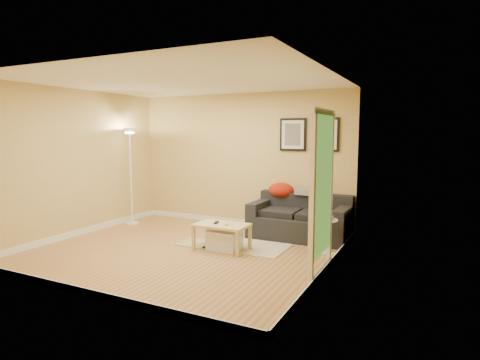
{
  "coord_description": "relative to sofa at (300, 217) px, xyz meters",
  "views": [
    {
      "loc": [
        3.5,
        -5.09,
        1.83
      ],
      "look_at": [
        0.55,
        0.85,
        1.05
      ],
      "focal_mm": 29.99,
      "sensor_mm": 36.0,
      "label": 1
    }
  ],
  "objects": [
    {
      "name": "floor",
      "position": [
        -1.38,
        -1.53,
        -0.38
      ],
      "size": [
        4.5,
        4.5,
        0.0
      ],
      "primitive_type": "plane",
      "color": "tan",
      "rests_on": "ground"
    },
    {
      "name": "ceiling",
      "position": [
        -1.38,
        -1.53,
        2.23
      ],
      "size": [
        4.5,
        4.5,
        0.0
      ],
      "primitive_type": "plane",
      "rotation": [
        3.14,
        0.0,
        0.0
      ],
      "color": "white",
      "rests_on": "wall_back"
    },
    {
      "name": "wall_back",
      "position": [
        -1.38,
        0.47,
        0.92
      ],
      "size": [
        4.5,
        0.0,
        4.5
      ],
      "primitive_type": "plane",
      "rotation": [
        1.57,
        0.0,
        0.0
      ],
      "color": "#D9C56F",
      "rests_on": "ground"
    },
    {
      "name": "wall_front",
      "position": [
        -1.38,
        -3.53,
        0.92
      ],
      "size": [
        4.5,
        0.0,
        4.5
      ],
      "primitive_type": "plane",
      "rotation": [
        -1.57,
        0.0,
        0.0
      ],
      "color": "#D9C56F",
      "rests_on": "ground"
    },
    {
      "name": "wall_left",
      "position": [
        -3.63,
        -1.53,
        0.92
      ],
      "size": [
        0.0,
        4.0,
        4.0
      ],
      "primitive_type": "plane",
      "rotation": [
        1.57,
        0.0,
        1.57
      ],
      "color": "#D9C56F",
      "rests_on": "ground"
    },
    {
      "name": "wall_right",
      "position": [
        0.87,
        -1.53,
        0.92
      ],
      "size": [
        0.0,
        4.0,
        4.0
      ],
      "primitive_type": "plane",
      "rotation": [
        1.57,
        0.0,
        -1.57
      ],
      "color": "#D9C56F",
      "rests_on": "ground"
    },
    {
      "name": "baseboard_back",
      "position": [
        -1.38,
        0.46,
        -0.33
      ],
      "size": [
        4.5,
        0.02,
        0.1
      ],
      "primitive_type": "cube",
      "color": "white",
      "rests_on": "ground"
    },
    {
      "name": "baseboard_front",
      "position": [
        -1.38,
        -3.52,
        -0.33
      ],
      "size": [
        4.5,
        0.02,
        0.1
      ],
      "primitive_type": "cube",
      "color": "white",
      "rests_on": "ground"
    },
    {
      "name": "baseboard_left",
      "position": [
        -3.62,
        -1.53,
        -0.33
      ],
      "size": [
        0.02,
        4.0,
        0.1
      ],
      "primitive_type": "cube",
      "color": "white",
      "rests_on": "ground"
    },
    {
      "name": "baseboard_right",
      "position": [
        0.86,
        -1.53,
        -0.33
      ],
      "size": [
        0.02,
        4.0,
        0.1
      ],
      "primitive_type": "cube",
      "color": "white",
      "rests_on": "ground"
    },
    {
      "name": "sofa",
      "position": [
        0.0,
        0.0,
        0.0
      ],
      "size": [
        1.7,
        0.9,
        0.75
      ],
      "primitive_type": null,
      "color": "black",
      "rests_on": "ground"
    },
    {
      "name": "red_throw",
      "position": [
        -0.47,
        0.31,
        0.4
      ],
      "size": [
        0.48,
        0.36,
        0.28
      ],
      "primitive_type": null,
      "color": "#AF3110",
      "rests_on": "sofa"
    },
    {
      "name": "plaid_throw",
      "position": [
        0.05,
        0.29,
        0.41
      ],
      "size": [
        0.45,
        0.32,
        0.1
      ],
      "primitive_type": null,
      "rotation": [
        0.0,
        0.0,
        -0.14
      ],
      "color": "tan",
      "rests_on": "sofa"
    },
    {
      "name": "framed_print_left",
      "position": [
        -0.3,
        0.45,
        1.43
      ],
      "size": [
        0.5,
        0.04,
        0.6
      ],
      "primitive_type": null,
      "color": "black",
      "rests_on": "wall_back"
    },
    {
      "name": "framed_print_right",
      "position": [
        0.3,
        0.45,
        1.43
      ],
      "size": [
        0.5,
        0.04,
        0.6
      ],
      "primitive_type": null,
      "color": "black",
      "rests_on": "wall_back"
    },
    {
      "name": "area_rug",
      "position": [
        -0.57,
        -0.91,
        -0.37
      ],
      "size": [
        1.25,
        0.85,
        0.01
      ],
      "primitive_type": "cube",
      "color": "#C2B89A",
      "rests_on": "ground"
    },
    {
      "name": "green_runner",
      "position": [
        -1.35,
        -1.12,
        -0.37
      ],
      "size": [
        0.7,
        0.5,
        0.01
      ],
      "primitive_type": "cube",
      "color": "#668C4C",
      "rests_on": "ground"
    },
    {
      "name": "coffee_table",
      "position": [
        -0.87,
        -1.25,
        -0.17
      ],
      "size": [
        0.93,
        0.7,
        0.42
      ],
      "primitive_type": null,
      "rotation": [
        0.0,
        0.0,
        0.25
      ],
      "color": "#DDC586",
      "rests_on": "ground"
    },
    {
      "name": "remote_control",
      "position": [
        -0.97,
        -1.23,
        0.05
      ],
      "size": [
        0.1,
        0.17,
        0.02
      ],
      "primitive_type": "cube",
      "rotation": [
        0.0,
        0.0,
        0.31
      ],
      "color": "black",
      "rests_on": "coffee_table"
    },
    {
      "name": "tape_roll",
      "position": [
        -0.76,
        -1.3,
        0.06
      ],
      "size": [
        0.07,
        0.07,
        0.03
      ],
      "primitive_type": "cylinder",
      "color": "yellow",
      "rests_on": "coffee_table"
    },
    {
      "name": "storage_bin",
      "position": [
        -0.83,
        -1.23,
        -0.22
      ],
      "size": [
        0.51,
        0.37,
        0.31
      ],
      "primitive_type": null,
      "color": "white",
      "rests_on": "ground"
    },
    {
      "name": "side_table",
      "position": [
        0.64,
        -0.68,
        -0.11
      ],
      "size": [
        0.34,
        0.34,
        0.53
      ],
      "primitive_type": null,
      "color": "white",
      "rests_on": "ground"
    },
    {
      "name": "book_stack",
      "position": [
        0.64,
        -0.69,
        0.19
      ],
      "size": [
        0.22,
        0.26,
        0.07
      ],
      "primitive_type": null,
      "rotation": [
        0.0,
        0.0,
        0.27
      ],
      "color": "#305E92",
      "rests_on": "side_table"
    },
    {
      "name": "floor_lamp",
      "position": [
        -3.38,
        -0.46,
        0.54
      ],
      "size": [
        0.25,
        0.25,
        1.94
      ],
      "primitive_type": null,
      "color": "white",
      "rests_on": "ground"
    },
    {
      "name": "doorway",
      "position": [
        0.82,
        -1.68,
        0.65
      ],
      "size": [
        0.12,
        1.01,
        2.13
      ],
      "primitive_type": null,
      "color": "white",
      "rests_on": "ground"
    }
  ]
}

